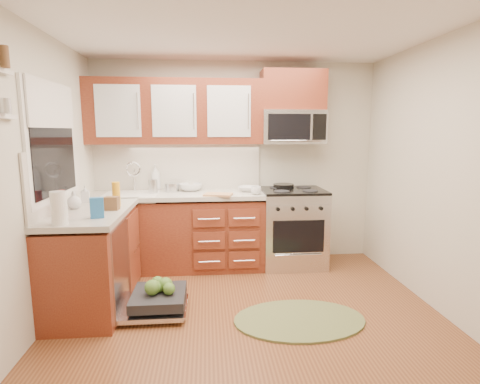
{
  "coord_description": "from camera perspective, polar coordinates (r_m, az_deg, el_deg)",
  "views": [
    {
      "loc": [
        -0.36,
        -2.99,
        1.65
      ],
      "look_at": [
        -0.02,
        0.85,
        1.02
      ],
      "focal_mm": 28.0,
      "sensor_mm": 36.0,
      "label": 1
    }
  ],
  "objects": [
    {
      "name": "floor",
      "position": [
        3.44,
        1.72,
        -19.46
      ],
      "size": [
        3.5,
        3.5,
        0.0
      ],
      "primitive_type": "plane",
      "color": "brown",
      "rests_on": "ground"
    },
    {
      "name": "ceiling",
      "position": [
        3.13,
        1.96,
        24.98
      ],
      "size": [
        3.5,
        3.5,
        0.0
      ],
      "primitive_type": "plane",
      "rotation": [
        3.14,
        0.0,
        0.0
      ],
      "color": "white",
      "rests_on": "ground"
    },
    {
      "name": "wall_back",
      "position": [
        4.77,
        -0.69,
        4.43
      ],
      "size": [
        3.5,
        0.04,
        2.5
      ],
      "primitive_type": "cube",
      "color": "beige",
      "rests_on": "ground"
    },
    {
      "name": "wall_front",
      "position": [
        1.36,
        10.82,
        -8.13
      ],
      "size": [
        3.5,
        0.04,
        2.5
      ],
      "primitive_type": "cube",
      "color": "beige",
      "rests_on": "ground"
    },
    {
      "name": "wall_left",
      "position": [
        3.32,
        -29.7,
        1.1
      ],
      "size": [
        0.04,
        3.5,
        2.5
      ],
      "primitive_type": "cube",
      "color": "beige",
      "rests_on": "ground"
    },
    {
      "name": "wall_right",
      "position": [
        3.69,
        29.97,
        1.77
      ],
      "size": [
        0.04,
        3.5,
        2.5
      ],
      "primitive_type": "cube",
      "color": "beige",
      "rests_on": "ground"
    },
    {
      "name": "base_cabinet_back",
      "position": [
        4.62,
        -9.43,
        -6.25
      ],
      "size": [
        2.05,
        0.6,
        0.85
      ],
      "primitive_type": "cube",
      "color": "#5F1F15",
      "rests_on": "ground"
    },
    {
      "name": "base_cabinet_left",
      "position": [
        3.88,
        -21.37,
        -9.82
      ],
      "size": [
        0.6,
        1.25,
        0.85
      ],
      "primitive_type": "cube",
      "color": "#5F1F15",
      "rests_on": "ground"
    },
    {
      "name": "countertop_back",
      "position": [
        4.51,
        -9.6,
        -0.46
      ],
      "size": [
        2.07,
        0.64,
        0.05
      ],
      "primitive_type": "cube",
      "color": "beige",
      "rests_on": "base_cabinet_back"
    },
    {
      "name": "countertop_left",
      "position": [
        3.75,
        -21.65,
        -2.95
      ],
      "size": [
        0.64,
        1.27,
        0.05
      ],
      "primitive_type": "cube",
      "color": "beige",
      "rests_on": "base_cabinet_left"
    },
    {
      "name": "backsplash_back",
      "position": [
        4.76,
        -9.43,
        3.82
      ],
      "size": [
        2.05,
        0.02,
        0.57
      ],
      "primitive_type": "cube",
      "color": "beige",
      "rests_on": "ground"
    },
    {
      "name": "backsplash_left",
      "position": [
        3.8,
        -26.2,
        1.64
      ],
      "size": [
        0.02,
        1.25,
        0.57
      ],
      "primitive_type": "cube",
      "color": "beige",
      "rests_on": "ground"
    },
    {
      "name": "upper_cabinets",
      "position": [
        4.59,
        -9.8,
        11.92
      ],
      "size": [
        2.05,
        0.35,
        0.75
      ],
      "primitive_type": null,
      "color": "#5F1F15",
      "rests_on": "ground"
    },
    {
      "name": "cabinet_over_mw",
      "position": [
        4.71,
        8.03,
        15.06
      ],
      "size": [
        0.76,
        0.35,
        0.47
      ],
      "primitive_type": "cube",
      "color": "#5F1F15",
      "rests_on": "ground"
    },
    {
      "name": "range",
      "position": [
        4.69,
        7.97,
        -5.35
      ],
      "size": [
        0.76,
        0.64,
        0.95
      ],
      "primitive_type": null,
      "color": "silver",
      "rests_on": "ground"
    },
    {
      "name": "microwave",
      "position": [
        4.66,
        7.98,
        9.77
      ],
      "size": [
        0.76,
        0.38,
        0.4
      ],
      "primitive_type": null,
      "color": "silver",
      "rests_on": "ground"
    },
    {
      "name": "sink",
      "position": [
        4.58,
        -16.15,
        -1.82
      ],
      "size": [
        0.62,
        0.5,
        0.26
      ],
      "primitive_type": null,
      "color": "white",
      "rests_on": "ground"
    },
    {
      "name": "dishwasher",
      "position": [
        3.67,
        -12.86,
        -15.97
      ],
      "size": [
        0.7,
        0.6,
        0.2
      ],
      "primitive_type": null,
      "color": "silver",
      "rests_on": "ground"
    },
    {
      "name": "window",
      "position": [
        3.75,
        -26.7,
        6.73
      ],
      "size": [
        0.03,
        1.05,
        1.05
      ],
      "primitive_type": null,
      "color": "white",
      "rests_on": "ground"
    },
    {
      "name": "window_blind",
      "position": [
        3.75,
        -26.71,
        11.79
      ],
      "size": [
        0.02,
        0.96,
        0.4
      ],
      "primitive_type": "cube",
      "color": "white",
      "rests_on": "ground"
    },
    {
      "name": "shelf_lower",
      "position": [
        2.97,
        -32.76,
        9.72
      ],
      "size": [
        0.04,
        0.4,
        0.03
      ],
      "primitive_type": "cube",
      "color": "white",
      "rests_on": "ground"
    },
    {
      "name": "rug",
      "position": [
        3.52,
        9.04,
        -18.67
      ],
      "size": [
        1.35,
        1.1,
        0.02
      ],
      "primitive_type": null,
      "rotation": [
        0.0,
        0.0,
        0.34
      ],
      "color": "olive",
      "rests_on": "ground"
    },
    {
      "name": "skillet",
      "position": [
        4.71,
        6.65,
        0.92
      ],
      "size": [
        0.3,
        0.3,
        0.05
      ],
      "primitive_type": "cylinder",
      "rotation": [
        0.0,
        0.0,
        0.19
      ],
      "color": "black",
      "rests_on": "range"
    },
    {
      "name": "stock_pot",
      "position": [
        4.6,
        -10.38,
        0.69
      ],
      "size": [
        0.21,
        0.21,
        0.1
      ],
      "primitive_type": "cylinder",
      "rotation": [
        0.0,
        0.0,
        0.25
      ],
      "color": "silver",
      "rests_on": "countertop_back"
    },
    {
      "name": "cutting_board",
      "position": [
        4.27,
        -3.35,
        -0.39
      ],
      "size": [
        0.35,
        0.27,
        0.02
      ],
      "primitive_type": "cube",
      "rotation": [
        0.0,
        0.0,
        -0.26
      ],
      "color": "#A5714B",
      "rests_on": "countertop_back"
    },
    {
      "name": "canister",
      "position": [
        4.51,
        -13.13,
        0.84
      ],
      "size": [
        0.12,
        0.12,
        0.17
      ],
      "primitive_type": "cylinder",
      "rotation": [
        0.0,
        0.0,
        -0.12
      ],
      "color": "silver",
      "rests_on": "countertop_back"
    },
    {
      "name": "paper_towel_roll",
      "position": [
        3.24,
        -25.87,
        -2.23
      ],
      "size": [
        0.13,
        0.13,
        0.27
      ],
      "primitive_type": "cylinder",
      "rotation": [
        0.0,
        0.0,
        0.1
      ],
      "color": "white",
      "rests_on": "countertop_left"
    },
    {
      "name": "mustard_bottle",
      "position": [
        3.84,
        -18.34,
        -0.31
      ],
      "size": [
        0.09,
        0.09,
        0.24
      ],
      "primitive_type": "cylinder",
      "rotation": [
        0.0,
        0.0,
        0.23
      ],
      "color": "orange",
      "rests_on": "countertop_left"
    },
    {
      "name": "red_bottle",
      "position": [
        3.58,
        -25.53,
        -1.53
      ],
      "size": [
        0.08,
        0.08,
        0.22
      ],
      "primitive_type": "cylinder",
      "rotation": [
        0.0,
        0.0,
        0.41
      ],
      "color": "#B5190F",
      "rests_on": "countertop_left"
    },
    {
      "name": "wooden_box",
      "position": [
        3.68,
        -18.93,
        -1.64
      ],
      "size": [
        0.13,
        0.1,
        0.12
      ],
      "primitive_type": "cube",
      "rotation": [
        0.0,
        0.0,
        -0.09
      ],
      "color": "brown",
      "rests_on": "countertop_left"
    },
    {
      "name": "blue_carton",
      "position": [
        3.38,
        -20.96,
        -2.26
      ],
      "size": [
        0.12,
        0.09,
        0.18
      ],
      "primitive_type": "cube",
      "rotation": [
        0.0,
        0.0,
        0.24
      ],
      "color": "#2364A7",
      "rests_on": "countertop_left"
    },
    {
      "name": "bowl_a",
      "position": [
        4.57,
        1.29,
        0.49
      ],
      "size": [
        0.32,
        0.32,
        0.06
      ],
      "primitive_type": "imported",
      "rotation": [
        0.0,
        0.0,
        -0.39
      ],
      "color": "#999999",
      "rests_on": "countertop_back"
    },
    {
      "name": "bowl_b",
      "position": [
        4.64,
        -7.52,
        0.73
      ],
      "size": [
        0.34,
        0.34,
        0.09
      ],
      "primitive_type": "imported",
      "rotation": [
        0.0,
        0.0,
        0.22
      ],
      "color": "#999999",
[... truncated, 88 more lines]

